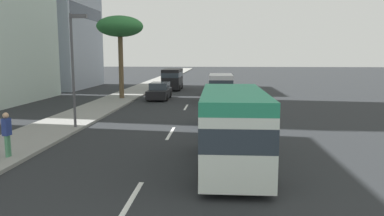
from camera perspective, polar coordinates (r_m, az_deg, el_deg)
ground_plane at (r=37.26m, az=0.01°, el=1.71°), size 198.00×198.00×0.00m
sidewalk_right at (r=38.31m, az=-10.24°, el=1.87°), size 162.00×3.45×0.15m
lane_stripe_near at (r=11.09m, az=-9.51°, el=-14.03°), size 3.20×0.16×0.01m
lane_stripe_mid at (r=19.99m, az=-3.32°, el=-3.90°), size 3.20×0.16×0.01m
lane_stripe_far at (r=29.87m, az=-0.94°, el=0.13°), size 3.20×0.16×0.01m
minibus_lead at (r=13.76m, az=6.34°, el=-2.74°), size 6.82×2.39×2.88m
van_second at (r=33.16m, az=4.46°, el=3.36°), size 5.03×2.16×2.49m
van_third at (r=45.23m, az=-3.03°, el=4.67°), size 5.37×2.19×2.52m
car_fourth at (r=45.22m, az=4.41°, el=3.85°), size 4.72×1.83×1.72m
car_fifth at (r=22.09m, az=5.20°, el=-0.84°), size 4.16×1.81×1.55m
car_sixth at (r=35.54m, az=-5.04°, el=2.59°), size 4.74×1.91×1.59m
car_seventh at (r=39.25m, az=4.10°, el=3.16°), size 4.66×1.96×1.65m
pedestrian_near_lamp at (r=16.42m, az=-26.68°, el=-3.36°), size 0.35×0.27×1.79m
palm_tree at (r=35.60m, az=-11.06°, el=12.09°), size 4.29×4.29×7.65m
street_lamp at (r=21.50m, az=-17.71°, el=7.48°), size 0.24×0.97×6.28m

